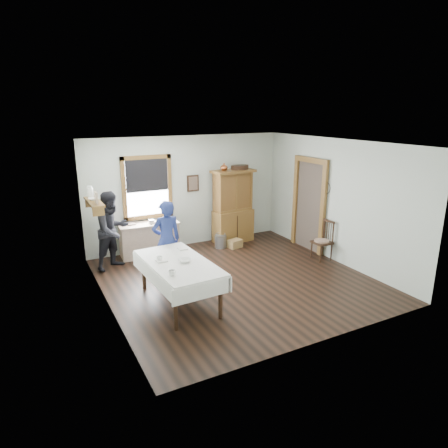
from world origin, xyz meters
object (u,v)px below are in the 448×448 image
object	(u,v)px
spindle_chair	(322,240)
pail	(221,241)
work_counter	(149,239)
figure_dark	(113,233)
woman_blue	(167,243)
wicker_basket	(235,244)
china_hutch	(233,206)
dining_table	(179,282)

from	to	relation	value
spindle_chair	pail	size ratio (longest dim) A/B	2.96
work_counter	pail	distance (m)	1.75
spindle_chair	figure_dark	distance (m)	4.59
pail	woman_blue	size ratio (longest dim) A/B	0.21
wicker_basket	woman_blue	size ratio (longest dim) A/B	0.23
china_hutch	woman_blue	xyz separation A→B (m)	(-2.29, -1.44, -0.18)
china_hutch	spindle_chair	world-z (taller)	china_hutch
spindle_chair	pail	distance (m)	2.45
work_counter	wicker_basket	size ratio (longest dim) A/B	4.04
pail	woman_blue	bearing A→B (deg)	-147.23
work_counter	spindle_chair	bearing A→B (deg)	-28.09
dining_table	woman_blue	bearing A→B (deg)	80.44
china_hutch	spindle_chair	bearing A→B (deg)	-65.81
work_counter	china_hutch	distance (m)	2.28
wicker_basket	figure_dark	bearing A→B (deg)	178.54
spindle_chair	woman_blue	xyz separation A→B (m)	(-3.44, 0.64, 0.29)
work_counter	china_hutch	bearing A→B (deg)	3.60
work_counter	spindle_chair	xyz separation A→B (m)	(3.36, -2.08, 0.07)
work_counter	wicker_basket	world-z (taller)	work_counter
dining_table	pail	world-z (taller)	dining_table
china_hutch	pail	size ratio (longest dim) A/B	6.00
spindle_chair	wicker_basket	world-z (taller)	spindle_chair
work_counter	spindle_chair	world-z (taller)	spindle_chair
figure_dark	wicker_basket	bearing A→B (deg)	-29.56
figure_dark	pail	bearing A→B (deg)	-26.08
dining_table	figure_dark	distance (m)	2.29
pail	figure_dark	world-z (taller)	figure_dark
work_counter	woman_blue	bearing A→B (deg)	-89.39
china_hutch	dining_table	bearing A→B (deg)	-138.93
spindle_chair	figure_dark	xyz separation A→B (m)	(-4.26, 1.70, 0.32)
dining_table	figure_dark	bearing A→B (deg)	106.30
woman_blue	figure_dark	xyz separation A→B (m)	(-0.82, 1.06, 0.03)
work_counter	figure_dark	bearing A→B (deg)	-153.35
dining_table	spindle_chair	size ratio (longest dim) A/B	2.11
china_hutch	spindle_chair	distance (m)	2.42
dining_table	wicker_basket	size ratio (longest dim) A/B	5.72
dining_table	woman_blue	size ratio (longest dim) A/B	1.29
woman_blue	figure_dark	world-z (taller)	figure_dark
china_hutch	dining_table	distance (m)	3.59
china_hutch	figure_dark	xyz separation A→B (m)	(-3.11, -0.38, -0.15)
china_hutch	spindle_chair	xyz separation A→B (m)	(1.15, -2.07, -0.47)
china_hutch	work_counter	bearing A→B (deg)	175.24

